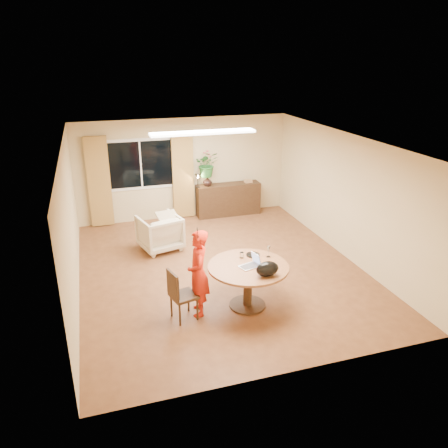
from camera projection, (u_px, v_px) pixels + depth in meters
name	position (u px, v px, depth m)	size (l,w,h in m)	color
floor	(220.00, 269.00, 8.90)	(6.50, 6.50, 0.00)	brown
ceiling	(220.00, 141.00, 7.94)	(6.50, 6.50, 0.00)	white
wall_back	(184.00, 169.00, 11.31)	(5.50, 5.50, 0.00)	tan
wall_left	(70.00, 224.00, 7.66)	(6.50, 6.50, 0.00)	tan
wall_right	(345.00, 196.00, 9.18)	(6.50, 6.50, 0.00)	tan
window	(141.00, 164.00, 10.92)	(1.70, 0.03, 1.30)	white
curtain_left	(99.00, 182.00, 10.69)	(0.55, 0.08, 2.25)	olive
curtain_right	(183.00, 176.00, 11.27)	(0.55, 0.08, 2.25)	olive
ceiling_panel	(203.00, 133.00, 9.02)	(2.20, 0.35, 0.05)	white
dining_table	(248.00, 274.00, 7.38)	(1.37, 1.37, 0.78)	brown
dining_chair	(184.00, 294.00, 7.08)	(0.43, 0.39, 0.90)	black
child	(198.00, 273.00, 7.14)	(0.36, 0.54, 1.49)	red
laptop	(249.00, 261.00, 7.23)	(0.33, 0.22, 0.22)	#B7B7BC
tumbler	(242.00, 255.00, 7.58)	(0.07, 0.07, 0.10)	white
wine_glass	(269.00, 251.00, 7.59)	(0.07, 0.07, 0.21)	white
pot_lid	(253.00, 254.00, 7.68)	(0.24, 0.24, 0.04)	white
handbag	(267.00, 269.00, 6.93)	(0.38, 0.22, 0.25)	black
armchair	(160.00, 232.00, 9.66)	(0.84, 0.86, 0.79)	beige
throw	(168.00, 214.00, 9.56)	(0.45, 0.55, 0.03)	beige
sideboard	(228.00, 199.00, 11.73)	(1.71, 0.42, 0.86)	black
vase	(207.00, 181.00, 11.37)	(0.24, 0.24, 0.25)	black
bouquet	(207.00, 164.00, 11.20)	(0.59, 0.51, 0.66)	#336425
book_stack	(248.00, 181.00, 11.71)	(0.20, 0.15, 0.08)	#99764E
desk_lamp	(198.00, 180.00, 11.23)	(0.15, 0.15, 0.37)	black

